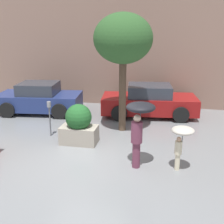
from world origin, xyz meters
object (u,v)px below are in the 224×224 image
object	(u,v)px
person_child	(182,136)
person_adult	(139,120)
parking_meter	(49,112)
planter_box	(79,125)
street_tree	(123,40)
parked_car_far	(39,99)
parked_car_near	(149,101)

from	to	relation	value
person_child	person_adult	bearing A→B (deg)	167.25
person_adult	parking_meter	size ratio (longest dim) A/B	1.45
planter_box	street_tree	distance (m)	3.37
person_adult	person_child	distance (m)	1.23
person_child	street_tree	size ratio (longest dim) A/B	0.29
person_child	parked_car_far	world-z (taller)	parked_car_far
person_child	parking_meter	world-z (taller)	parking_meter
person_adult	parking_meter	bearing A→B (deg)	96.48
person_adult	street_tree	world-z (taller)	street_tree
person_child	parked_car_near	xyz separation A→B (m)	(-1.24, 4.86, -0.36)
person_adult	parked_car_near	world-z (taller)	person_adult
person_child	planter_box	bearing A→B (deg)	145.98
parking_meter	parked_car_near	bearing A→B (deg)	43.93
street_tree	person_adult	bearing A→B (deg)	-71.55
person_child	parked_car_near	size ratio (longest dim) A/B	0.29
planter_box	person_adult	size ratio (longest dim) A/B	0.74
parked_car_near	street_tree	world-z (taller)	street_tree
parked_car_far	parking_meter	bearing A→B (deg)	-154.53
street_tree	parking_meter	xyz separation A→B (m)	(-2.46, -1.12, -2.46)
parked_car_far	street_tree	bearing A→B (deg)	-117.21
parked_car_near	parking_meter	bearing A→B (deg)	126.82
person_child	parking_meter	size ratio (longest dim) A/B	0.98
parked_car_near	parked_car_far	xyz separation A→B (m)	(-5.00, -0.53, -0.00)
person_child	parking_meter	xyz separation A→B (m)	(-4.56, 1.66, -0.08)
street_tree	parked_car_far	bearing A→B (deg)	159.62
person_child	street_tree	world-z (taller)	street_tree
street_tree	planter_box	bearing A→B (deg)	-128.17
person_child	parked_car_near	bearing A→B (deg)	90.61
parking_meter	planter_box	bearing A→B (deg)	-19.36
planter_box	person_adult	world-z (taller)	person_adult
street_tree	parking_meter	size ratio (longest dim) A/B	3.35
person_adult	parked_car_near	xyz separation A→B (m)	(-0.08, 4.88, -0.75)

